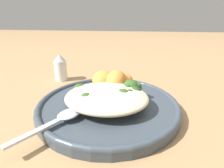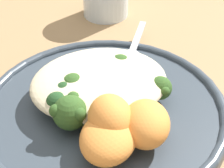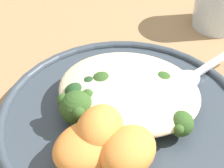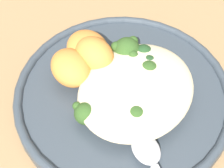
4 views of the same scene
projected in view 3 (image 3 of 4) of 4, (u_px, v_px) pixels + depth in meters
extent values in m
plane|color=#9E7A51|center=(121.00, 133.00, 0.42)|extent=(4.00, 4.00, 0.00)
cylinder|color=#38424C|center=(124.00, 121.00, 0.42)|extent=(0.28, 0.28, 0.02)
torus|color=#38424C|center=(124.00, 116.00, 0.42)|extent=(0.28, 0.28, 0.01)
ellipsoid|color=beige|center=(128.00, 90.00, 0.42)|extent=(0.16, 0.14, 0.03)
ellipsoid|color=#ADC675|center=(133.00, 128.00, 0.38)|extent=(0.10, 0.05, 0.02)
sphere|color=#335623|center=(180.00, 125.00, 0.38)|extent=(0.03, 0.03, 0.03)
sphere|color=#335623|center=(183.00, 115.00, 0.38)|extent=(0.01, 0.01, 0.01)
sphere|color=#335623|center=(179.00, 129.00, 0.37)|extent=(0.01, 0.01, 0.01)
ellipsoid|color=#ADC675|center=(137.00, 110.00, 0.40)|extent=(0.05, 0.09, 0.02)
sphere|color=#335623|center=(162.00, 85.00, 0.42)|extent=(0.03, 0.03, 0.03)
sphere|color=#335623|center=(164.00, 74.00, 0.43)|extent=(0.01, 0.01, 0.01)
sphere|color=#335623|center=(160.00, 88.00, 0.41)|extent=(0.01, 0.01, 0.01)
ellipsoid|color=#ADC675|center=(111.00, 114.00, 0.40)|extent=(0.06, 0.08, 0.02)
sphere|color=#335623|center=(102.00, 86.00, 0.42)|extent=(0.03, 0.03, 0.03)
sphere|color=#335623|center=(112.00, 79.00, 0.42)|extent=(0.01, 0.01, 0.01)
sphere|color=#335623|center=(97.00, 75.00, 0.43)|extent=(0.01, 0.01, 0.01)
sphere|color=#335623|center=(92.00, 86.00, 0.41)|extent=(0.01, 0.01, 0.01)
sphere|color=#335623|center=(107.00, 89.00, 0.41)|extent=(0.01, 0.01, 0.01)
ellipsoid|color=#ADC675|center=(105.00, 124.00, 0.39)|extent=(0.07, 0.03, 0.02)
sphere|color=#335623|center=(77.00, 108.00, 0.39)|extent=(0.04, 0.04, 0.04)
sphere|color=#335623|center=(87.00, 97.00, 0.40)|extent=(0.01, 0.01, 0.01)
sphere|color=#335623|center=(64.00, 100.00, 0.39)|extent=(0.01, 0.01, 0.01)
sphere|color=#335623|center=(78.00, 113.00, 0.38)|extent=(0.01, 0.01, 0.01)
ellipsoid|color=orange|center=(99.00, 130.00, 0.36)|extent=(0.05, 0.06, 0.05)
ellipsoid|color=orange|center=(128.00, 151.00, 0.35)|extent=(0.07, 0.07, 0.04)
ellipsoid|color=orange|center=(86.00, 146.00, 0.36)|extent=(0.08, 0.09, 0.03)
sphere|color=#234723|center=(93.00, 97.00, 0.41)|extent=(0.03, 0.03, 0.03)
sphere|color=#234723|center=(90.00, 87.00, 0.42)|extent=(0.03, 0.03, 0.03)
sphere|color=#234723|center=(80.00, 90.00, 0.42)|extent=(0.03, 0.03, 0.03)
sphere|color=#234723|center=(75.00, 94.00, 0.41)|extent=(0.03, 0.03, 0.03)
sphere|color=#234723|center=(84.00, 102.00, 0.41)|extent=(0.03, 0.03, 0.03)
cube|color=silver|center=(217.00, 60.00, 0.48)|extent=(0.05, 0.08, 0.00)
ellipsoid|color=silver|center=(185.00, 80.00, 0.45)|extent=(0.05, 0.05, 0.01)
cylinder|color=silver|center=(221.00, 0.00, 0.56)|extent=(0.08, 0.08, 0.09)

